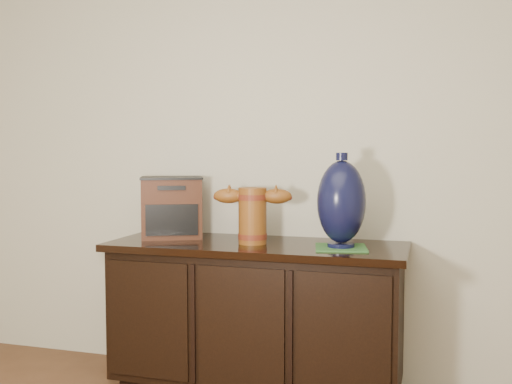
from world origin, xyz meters
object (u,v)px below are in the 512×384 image
(spray_can, at_px, (248,222))
(sideboard, at_px, (257,317))
(tv_radio, at_px, (172,207))
(terracotta_vessel, at_px, (253,212))
(lamp_base, at_px, (341,202))

(spray_can, bearing_deg, sideboard, -62.94)
(tv_radio, xyz_separation_m, spray_can, (0.37, 0.15, -0.08))
(terracotta_vessel, xyz_separation_m, tv_radio, (-0.47, 0.09, 0.00))
(sideboard, bearing_deg, spray_can, 117.06)
(lamp_base, bearing_deg, sideboard, 174.76)
(terracotta_vessel, xyz_separation_m, spray_can, (-0.09, 0.24, -0.08))
(tv_radio, distance_m, spray_can, 0.41)
(tv_radio, bearing_deg, spray_can, -2.99)
(terracotta_vessel, bearing_deg, sideboard, 46.24)
(tv_radio, bearing_deg, lamp_base, -31.19)
(tv_radio, relative_size, lamp_base, 0.90)
(terracotta_vessel, distance_m, lamp_base, 0.44)
(tv_radio, relative_size, spray_can, 2.59)
(terracotta_vessel, distance_m, tv_radio, 0.48)
(spray_can, bearing_deg, lamp_base, -25.40)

